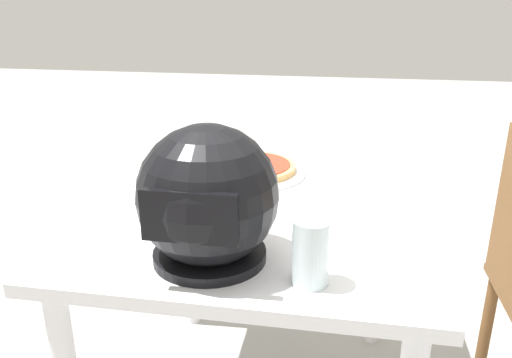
# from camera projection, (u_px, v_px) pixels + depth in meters

# --- Properties ---
(dining_table) EXTENTS (0.82, 0.99, 0.73)m
(dining_table) POSITION_uv_depth(u_px,v_px,m) (262.00, 232.00, 1.37)
(dining_table) COLOR white
(dining_table) RESTS_ON ground
(pizza_plate) EXTENTS (0.33, 0.33, 0.01)m
(pizza_plate) POSITION_uv_depth(u_px,v_px,m) (250.00, 172.00, 1.52)
(pizza_plate) COLOR white
(pizza_plate) RESTS_ON dining_table
(pizza) EXTENTS (0.27, 0.27, 0.05)m
(pizza) POSITION_uv_depth(u_px,v_px,m) (249.00, 166.00, 1.51)
(pizza) COLOR tan
(pizza) RESTS_ON pizza_plate
(motorcycle_helmet) EXTENTS (0.28, 0.28, 0.28)m
(motorcycle_helmet) POSITION_uv_depth(u_px,v_px,m) (208.00, 198.00, 0.99)
(motorcycle_helmet) COLOR black
(motorcycle_helmet) RESTS_ON dining_table
(drinking_glass) EXTENTS (0.07, 0.07, 0.13)m
(drinking_glass) POSITION_uv_depth(u_px,v_px,m) (311.00, 252.00, 0.93)
(drinking_glass) COLOR silver
(drinking_glass) RESTS_ON dining_table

